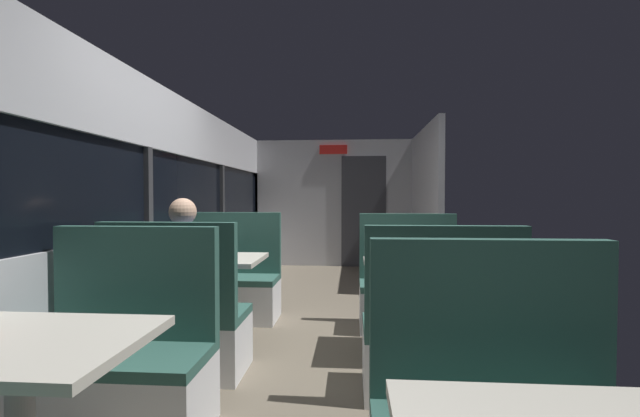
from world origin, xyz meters
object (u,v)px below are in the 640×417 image
(dining_table_rear_aisle, at_px, (421,276))
(bench_near_window_facing_entry, at_px, (122,371))
(coffee_cup_primary, at_px, (425,259))
(dining_table_near_window, at_px, (19,365))
(bench_rear_aisle_facing_entry, at_px, (409,294))
(seated_passenger, at_px, (181,297))
(dining_table_mid_window, at_px, (210,269))
(bench_mid_window_facing_end, at_px, (178,329))
(bench_rear_aisle_facing_end, at_px, (439,345))
(bench_mid_window_facing_entry, at_px, (233,287))

(dining_table_rear_aisle, bearing_deg, bench_near_window_facing_entry, -145.36)
(coffee_cup_primary, bearing_deg, dining_table_near_window, -134.40)
(bench_rear_aisle_facing_entry, bearing_deg, seated_passenger, -147.82)
(bench_near_window_facing_entry, xyz_separation_m, dining_table_mid_window, (0.00, 1.44, 0.31))
(dining_table_near_window, distance_m, dining_table_rear_aisle, 2.64)
(dining_table_rear_aisle, relative_size, seated_passenger, 0.71)
(bench_mid_window_facing_end, distance_m, bench_rear_aisle_facing_end, 1.80)
(bench_near_window_facing_entry, height_order, bench_mid_window_facing_end, same)
(bench_mid_window_facing_end, bearing_deg, bench_rear_aisle_facing_end, -6.38)
(bench_rear_aisle_facing_entry, distance_m, seated_passenger, 2.13)
(bench_rear_aisle_facing_entry, bearing_deg, dining_table_near_window, -124.18)
(seated_passenger, bearing_deg, dining_table_mid_window, 90.00)
(bench_rear_aisle_facing_end, height_order, coffee_cup_primary, bench_rear_aisle_facing_end)
(bench_mid_window_facing_end, bearing_deg, seated_passenger, 90.00)
(bench_mid_window_facing_end, xyz_separation_m, bench_rear_aisle_facing_entry, (1.79, 1.20, 0.00))
(dining_table_near_window, height_order, bench_mid_window_facing_end, bench_mid_window_facing_end)
(bench_mid_window_facing_entry, bearing_deg, bench_rear_aisle_facing_end, -41.77)
(bench_mid_window_facing_end, height_order, bench_rear_aisle_facing_end, same)
(bench_mid_window_facing_entry, height_order, coffee_cup_primary, bench_mid_window_facing_entry)
(bench_near_window_facing_entry, distance_m, bench_rear_aisle_facing_end, 1.87)
(dining_table_mid_window, xyz_separation_m, bench_mid_window_facing_end, (0.00, -0.70, -0.31))
(bench_near_window_facing_entry, height_order, bench_rear_aisle_facing_entry, same)
(dining_table_rear_aisle, height_order, bench_rear_aisle_facing_entry, bench_rear_aisle_facing_entry)
(bench_mid_window_facing_end, distance_m, bench_rear_aisle_facing_entry, 2.15)
(dining_table_mid_window, relative_size, coffee_cup_primary, 10.00)
(bench_mid_window_facing_entry, bearing_deg, seated_passenger, -90.00)
(bench_near_window_facing_entry, distance_m, coffee_cup_primary, 2.18)
(dining_table_near_window, height_order, bench_near_window_facing_entry, bench_near_window_facing_entry)
(seated_passenger, bearing_deg, bench_rear_aisle_facing_end, -8.65)
(bench_mid_window_facing_end, xyz_separation_m, seated_passenger, (0.00, 0.07, 0.21))
(coffee_cup_primary, bearing_deg, bench_rear_aisle_facing_entry, 91.01)
(dining_table_rear_aisle, bearing_deg, dining_table_mid_window, 173.62)
(dining_table_near_window, bearing_deg, bench_mid_window_facing_end, 90.00)
(dining_table_mid_window, bearing_deg, bench_rear_aisle_facing_end, -26.68)
(bench_rear_aisle_facing_end, distance_m, bench_rear_aisle_facing_entry, 1.40)
(bench_mid_window_facing_entry, distance_m, seated_passenger, 1.34)
(bench_near_window_facing_entry, height_order, seated_passenger, seated_passenger)
(bench_mid_window_facing_entry, height_order, seated_passenger, seated_passenger)
(bench_near_window_facing_entry, bearing_deg, bench_rear_aisle_facing_entry, 47.24)
(dining_table_mid_window, distance_m, dining_table_rear_aisle, 1.80)
(dining_table_near_window, height_order, dining_table_rear_aisle, same)
(dining_table_mid_window, relative_size, bench_mid_window_facing_entry, 0.82)
(dining_table_mid_window, height_order, bench_rear_aisle_facing_end, bench_rear_aisle_facing_end)
(seated_passenger, bearing_deg, dining_table_rear_aisle, 13.42)
(bench_near_window_facing_entry, bearing_deg, seated_passenger, 90.00)
(bench_rear_aisle_facing_entry, relative_size, seated_passenger, 0.87)
(seated_passenger, distance_m, coffee_cup_primary, 1.85)
(bench_near_window_facing_entry, bearing_deg, dining_table_rear_aisle, 34.64)
(dining_table_mid_window, distance_m, bench_rear_aisle_facing_entry, 1.88)
(dining_table_mid_window, relative_size, bench_mid_window_facing_end, 0.82)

